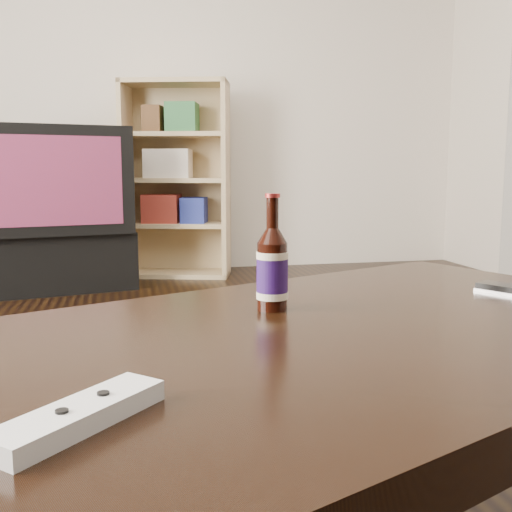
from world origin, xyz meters
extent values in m
cube|color=black|center=(0.00, 0.00, -0.01)|extent=(5.00, 6.00, 0.01)
cube|color=silver|center=(0.00, 3.01, 1.35)|extent=(5.00, 0.02, 2.70)
cube|color=black|center=(-0.52, 2.36, 0.18)|extent=(0.98, 0.63, 0.36)
cube|color=black|center=(-0.52, 2.36, 0.68)|extent=(0.96, 0.71, 0.65)
cube|color=red|center=(-0.47, 2.10, 0.68)|extent=(0.69, 0.15, 0.52)
cube|color=tan|center=(-0.08, 2.81, 0.68)|extent=(0.12, 0.33, 1.35)
cube|color=tan|center=(0.59, 2.62, 0.68)|extent=(0.12, 0.33, 1.35)
cube|color=tan|center=(0.25, 2.72, 1.34)|extent=(0.79, 0.51, 0.03)
cube|color=tan|center=(0.25, 2.72, 0.02)|extent=(0.79, 0.51, 0.03)
cube|color=tan|center=(0.29, 2.86, 0.68)|extent=(0.71, 0.22, 1.35)
cube|color=tan|center=(0.25, 2.72, 0.36)|extent=(0.72, 0.47, 0.03)
cube|color=tan|center=(0.25, 2.72, 0.68)|extent=(0.72, 0.47, 0.03)
cube|color=tan|center=(0.25, 2.72, 0.99)|extent=(0.72, 0.47, 0.03)
cube|color=#9F3126|center=(0.15, 2.72, 0.48)|extent=(0.30, 0.27, 0.20)
cube|color=navy|center=(0.37, 2.66, 0.47)|extent=(0.22, 0.25, 0.18)
cube|color=silver|center=(0.20, 2.71, 0.79)|extent=(0.36, 0.28, 0.20)
cube|color=#2E6C3B|center=(0.30, 2.68, 1.10)|extent=(0.26, 0.26, 0.20)
cube|color=#4F321A|center=(0.11, 2.74, 1.09)|extent=(0.18, 0.23, 0.18)
cube|color=black|center=(0.24, -0.63, 0.46)|extent=(1.52, 1.22, 0.07)
cylinder|color=black|center=(0.65, -0.13, 0.21)|extent=(0.10, 0.10, 0.43)
cylinder|color=black|center=(0.15, -0.50, 0.56)|extent=(0.07, 0.07, 0.12)
cylinder|color=#220D46|center=(0.15, -0.50, 0.56)|extent=(0.07, 0.07, 0.08)
cylinder|color=beige|center=(0.15, -0.50, 0.59)|extent=(0.07, 0.07, 0.01)
cylinder|color=beige|center=(0.15, -0.50, 0.52)|extent=(0.07, 0.07, 0.01)
cone|color=black|center=(0.15, -0.50, 0.63)|extent=(0.07, 0.07, 0.03)
cylinder|color=black|center=(0.15, -0.50, 0.67)|extent=(0.03, 0.03, 0.05)
cylinder|color=maroon|center=(0.15, -0.50, 0.70)|extent=(0.03, 0.03, 0.01)
cube|color=silver|center=(0.66, -0.45, 0.50)|extent=(0.10, 0.11, 0.01)
cube|color=black|center=(0.66, -0.45, 0.51)|extent=(0.09, 0.11, 0.01)
cube|color=#BDBEC0|center=(-0.15, -0.94, 0.51)|extent=(0.17, 0.18, 0.02)
cylinder|color=black|center=(-0.13, -0.92, 0.52)|extent=(0.02, 0.02, 0.00)
cylinder|color=black|center=(-0.17, -0.96, 0.52)|extent=(0.02, 0.02, 0.00)
camera|label=1|loc=(-0.10, -1.53, 0.75)|focal=42.00mm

